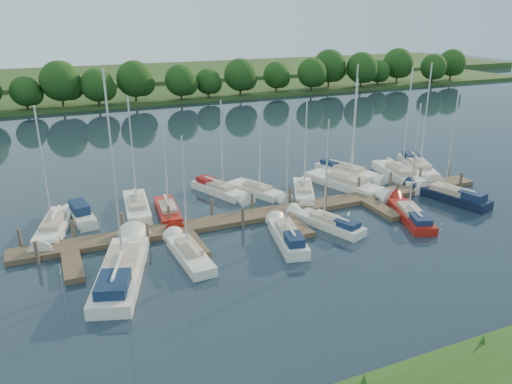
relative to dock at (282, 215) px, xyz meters
name	(u,v)px	position (x,y,z in m)	size (l,w,h in m)	color
ground	(330,256)	(0.00, -7.31, -0.20)	(260.00, 260.00, 0.00)	#182430
dock	(282,215)	(0.00, 0.00, 0.00)	(40.00, 6.00, 0.40)	#493D29
mooring_pilings	(276,206)	(0.00, 1.13, 0.40)	(38.24, 2.84, 2.00)	#473D33
far_shore	(129,93)	(0.00, 67.69, 0.10)	(180.00, 30.00, 0.60)	#26451A
distant_hill	(110,76)	(0.00, 92.69, 0.50)	(220.00, 40.00, 1.40)	#3A5424
treeline	(160,81)	(3.45, 54.75, 3.74)	(145.40, 9.72, 8.07)	#38281C
sailboat_n_0	(54,229)	(-16.81, 4.24, 0.07)	(3.42, 7.80, 9.86)	white
motorboat	(81,215)	(-14.71, 5.96, 0.15)	(2.07, 5.11, 1.67)	white
sailboat_n_2	(137,209)	(-10.33, 5.82, 0.07)	(2.53, 7.82, 9.82)	white
sailboat_n_3	(168,213)	(-8.22, 3.92, 0.07)	(2.12, 6.65, 8.48)	#A4170F
sailboat_n_4	(220,191)	(-2.71, 7.03, 0.12)	(3.67, 6.78, 8.84)	white
sailboat_n_5	(258,192)	(0.36, 5.60, 0.07)	(3.83, 6.60, 8.61)	white
sailboat_n_6	(304,193)	(4.01, 3.70, 0.07)	(4.03, 6.67, 8.74)	white
sailboat_n_7	(347,185)	(8.64, 3.74, 0.08)	(4.48, 9.22, 11.68)	white
sailboat_n_8	(348,172)	(10.93, 7.07, 0.11)	(4.13, 7.74, 9.89)	white
sailboat_n_9	(400,176)	(14.81, 3.96, 0.09)	(3.27, 8.73, 11.16)	white
sailboat_n_10	(418,168)	(18.23, 5.31, 0.12)	(4.97, 8.76, 11.29)	white
sailboat_s_0	(122,271)	(-13.24, -4.43, 0.14)	(5.04, 10.29, 13.03)	white
sailboat_s_1	(189,255)	(-8.78, -3.80, 0.07)	(1.86, 6.69, 8.65)	white
sailboat_s_2	(287,238)	(-1.67, -4.24, 0.14)	(2.80, 6.84, 8.97)	white
sailboat_s_3	(328,223)	(2.34, -3.10, 0.11)	(3.43, 6.68, 8.59)	white
sailboat_s_4	(410,215)	(9.19, -4.30, 0.11)	(3.78, 7.36, 9.38)	#A4170F
sailboat_s_5	(449,197)	(15.01, -2.40, 0.14)	(3.44, 7.83, 10.09)	black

